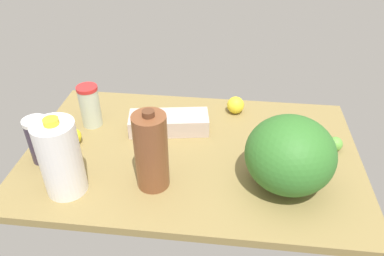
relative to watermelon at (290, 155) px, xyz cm
name	(u,v)px	position (x,y,z in cm)	size (l,w,h in cm)	color
countertop	(192,154)	(32.02, -13.58, -13.51)	(120.00, 76.00, 3.00)	olive
watermelon	(290,155)	(0.00, 0.00, 0.00)	(27.94, 27.94, 24.02)	#317029
shaker_bottle	(39,140)	(83.26, -2.82, -3.64)	(8.00, 8.00, 16.65)	#33293A
egg_carton	(169,123)	(42.41, -25.43, -8.61)	(30.45, 11.41, 6.79)	beige
tumbler_cup	(90,106)	(73.47, -26.00, -3.46)	(7.99, 7.99, 17.02)	beige
chocolate_milk_jug	(151,152)	(42.48, 4.89, 1.21)	(10.45, 10.45, 28.00)	brown
milk_jug	(60,158)	(69.32, 10.47, 0.65)	(12.71, 12.71, 26.88)	white
lemon_far_back	(73,136)	(76.32, -12.92, -8.89)	(6.23, 6.23, 6.23)	yellow
lime_by_jug	(335,144)	(-19.32, -19.84, -9.34)	(5.34, 5.34, 5.34)	#61A83E
lemon_loose	(236,105)	(16.96, -41.29, -8.45)	(7.12, 7.12, 7.12)	yellow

